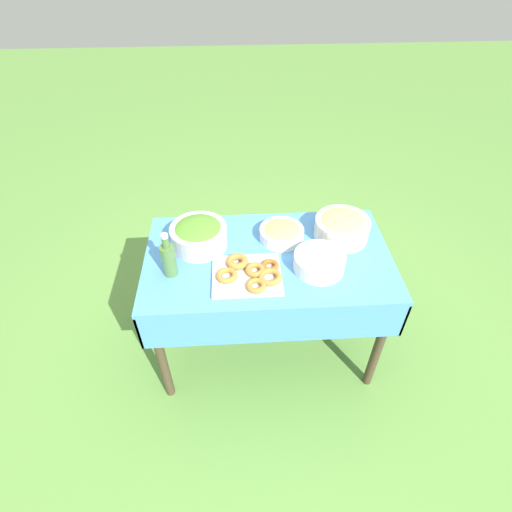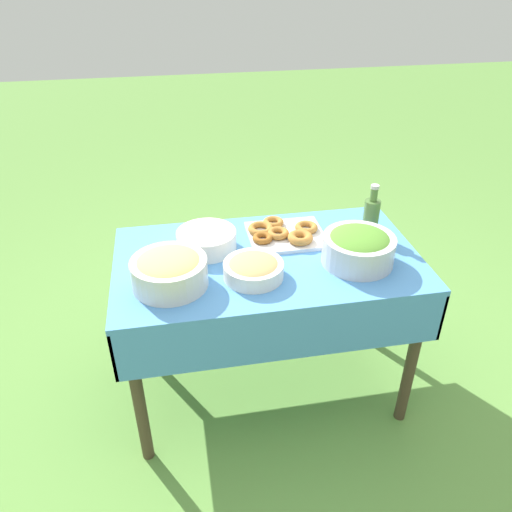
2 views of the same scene
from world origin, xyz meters
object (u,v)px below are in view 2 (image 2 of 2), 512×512
object	(u,v)px
salad_bowl	(359,247)
olive_oil_bottle	(371,216)
pasta_bowl	(169,270)
donut_platter	(284,233)
bread_bowl	(253,268)
plate_stack	(207,240)

from	to	relation	value
salad_bowl	olive_oil_bottle	bearing A→B (deg)	-122.54
olive_oil_bottle	salad_bowl	bearing A→B (deg)	57.46
olive_oil_bottle	pasta_bowl	bearing A→B (deg)	14.52
pasta_bowl	donut_platter	xyz separation A→B (m)	(-0.51, -0.28, -0.05)
salad_bowl	bread_bowl	world-z (taller)	salad_bowl
plate_stack	olive_oil_bottle	xyz separation A→B (m)	(-0.73, 0.01, 0.05)
salad_bowl	plate_stack	size ratio (longest dim) A/B	1.16
bread_bowl	donut_platter	bearing A→B (deg)	-123.79
salad_bowl	bread_bowl	size ratio (longest dim) A/B	1.24
donut_platter	bread_bowl	bearing A→B (deg)	56.21
plate_stack	olive_oil_bottle	bearing A→B (deg)	179.20
plate_stack	olive_oil_bottle	distance (m)	0.73
salad_bowl	bread_bowl	distance (m)	0.44
donut_platter	bread_bowl	world-z (taller)	bread_bowl
olive_oil_bottle	bread_bowl	size ratio (longest dim) A/B	1.02
donut_platter	olive_oil_bottle	size ratio (longest dim) A/B	1.40
pasta_bowl	donut_platter	world-z (taller)	pasta_bowl
salad_bowl	pasta_bowl	size ratio (longest dim) A/B	1.01
pasta_bowl	bread_bowl	distance (m)	0.32
olive_oil_bottle	donut_platter	bearing A→B (deg)	-6.96
pasta_bowl	olive_oil_bottle	bearing A→B (deg)	-165.48
olive_oil_bottle	plate_stack	bearing A→B (deg)	-0.80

